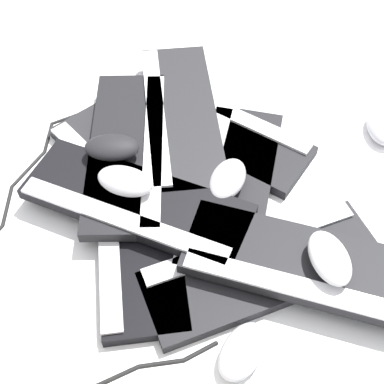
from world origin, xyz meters
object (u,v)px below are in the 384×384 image
at_px(keyboard_7, 180,115).
at_px(mouse_3, 228,179).
at_px(mouse_5, 242,351).
at_px(keyboard_2, 231,187).
at_px(keyboard_8, 128,149).
at_px(keyboard_5, 308,266).
at_px(keyboard_6, 136,202).
at_px(mouse_1, 382,127).
at_px(mouse_0, 112,147).
at_px(keyboard_1, 263,269).
at_px(mouse_4, 125,181).
at_px(keyboard_3, 213,130).
at_px(keyboard_0, 137,230).
at_px(keyboard_4, 136,173).
at_px(mouse_2, 330,258).

bearing_deg(keyboard_7, mouse_3, 83.77).
bearing_deg(mouse_5, keyboard_7, -135.67).
relative_size(keyboard_2, keyboard_8, 0.93).
xyz_separation_m(keyboard_5, keyboard_6, (0.18, -0.29, 0.00)).
relative_size(keyboard_8, mouse_1, 4.11).
relative_size(keyboard_6, mouse_5, 4.09).
distance_m(mouse_1, mouse_3, 0.39).
bearing_deg(mouse_0, mouse_1, -167.81).
xyz_separation_m(keyboard_5, keyboard_8, (0.13, -0.42, 0.00)).
xyz_separation_m(keyboard_1, mouse_4, (0.13, -0.27, 0.07)).
relative_size(keyboard_1, keyboard_7, 1.00).
distance_m(keyboard_3, mouse_5, 0.51).
xyz_separation_m(keyboard_5, mouse_3, (0.01, -0.23, 0.01)).
xyz_separation_m(mouse_0, mouse_4, (0.02, 0.09, 0.00)).
bearing_deg(keyboard_5, keyboard_1, -42.00).
xyz_separation_m(keyboard_2, keyboard_6, (0.19, -0.05, 0.03)).
bearing_deg(keyboard_5, mouse_0, -67.82).
height_order(keyboard_0, keyboard_5, keyboard_5).
xyz_separation_m(keyboard_7, mouse_3, (0.02, 0.21, 0.01)).
relative_size(keyboard_7, mouse_4, 4.18).
bearing_deg(keyboard_1, mouse_1, -162.80).
relative_size(keyboard_2, keyboard_5, 0.97).
xyz_separation_m(keyboard_3, mouse_3, (0.08, 0.16, 0.04)).
xyz_separation_m(keyboard_1, keyboard_5, (-0.06, 0.05, 0.03)).
bearing_deg(mouse_0, keyboard_7, -134.68).
xyz_separation_m(keyboard_1, mouse_0, (0.11, -0.36, 0.07)).
height_order(keyboard_3, mouse_3, mouse_3).
relative_size(keyboard_0, keyboard_3, 0.99).
xyz_separation_m(keyboard_8, mouse_3, (-0.12, 0.18, 0.01)).
height_order(keyboard_8, mouse_1, keyboard_8).
bearing_deg(keyboard_1, keyboard_4, -76.17).
bearing_deg(keyboard_0, mouse_0, -103.96).
xyz_separation_m(keyboard_6, mouse_2, (-0.21, 0.31, 0.04)).
relative_size(mouse_3, mouse_5, 1.00).
relative_size(keyboard_0, mouse_1, 4.19).
bearing_deg(mouse_4, keyboard_8, 112.97).
bearing_deg(keyboard_8, keyboard_2, 126.50).
bearing_deg(keyboard_0, mouse_4, -105.57).
bearing_deg(keyboard_2, mouse_5, 57.08).
relative_size(keyboard_1, keyboard_2, 1.10).
bearing_deg(mouse_3, mouse_5, -154.98).
distance_m(keyboard_2, keyboard_8, 0.23).
bearing_deg(keyboard_2, mouse_1, 172.59).
height_order(keyboard_5, keyboard_6, same).
xyz_separation_m(keyboard_6, mouse_3, (-0.18, 0.05, 0.01)).
bearing_deg(keyboard_1, mouse_3, -105.45).
bearing_deg(keyboard_4, keyboard_0, 60.79).
bearing_deg(keyboard_1, mouse_4, -64.12).
height_order(keyboard_1, keyboard_3, same).
distance_m(keyboard_5, keyboard_8, 0.44).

